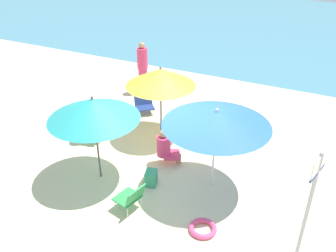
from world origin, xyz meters
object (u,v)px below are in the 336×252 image
object	(u,v)px
umbrella_blue	(217,118)
swim_ring	(203,228)
umbrella_yellow	(161,77)
umbrella_teal	(93,109)
beach_chair_a	(144,103)
warning_sign	(312,193)
beach_chair_c	(131,197)
person_a	(143,68)
beach_bag	(151,178)
person_b	(86,125)
beach_chair_b	(215,123)
person_c	(166,147)

from	to	relation	value
umbrella_blue	swim_ring	distance (m)	2.03
umbrella_yellow	umbrella_teal	size ratio (longest dim) A/B	0.97
umbrella_yellow	swim_ring	bearing A→B (deg)	-50.67
beach_chair_a	warning_sign	size ratio (longest dim) A/B	0.34
umbrella_blue	warning_sign	bearing A→B (deg)	-30.99
beach_chair_c	umbrella_yellow	bearing A→B (deg)	-61.66
umbrella_yellow	umbrella_teal	world-z (taller)	umbrella_teal
umbrella_blue	warning_sign	world-z (taller)	warning_sign
beach_chair_c	person_a	xyz separation A→B (m)	(-2.48, 4.88, 0.48)
umbrella_teal	beach_bag	xyz separation A→B (m)	(1.11, 0.25, -1.49)
umbrella_blue	person_b	size ratio (longest dim) A/B	2.22
person_b	beach_chair_a	bearing A→B (deg)	68.40
beach_chair_b	person_c	world-z (taller)	person_c
warning_sign	beach_bag	distance (m)	3.35
umbrella_yellow	warning_sign	distance (m)	4.57
beach_chair_b	person_b	distance (m)	3.24
beach_chair_b	beach_chair_a	bearing A→B (deg)	-13.53
beach_chair_c	beach_bag	bearing A→B (deg)	-74.08
umbrella_blue	beach_chair_c	size ratio (longest dim) A/B	3.44
umbrella_blue	umbrella_teal	bearing A→B (deg)	-162.33
umbrella_yellow	person_b	xyz separation A→B (m)	(-1.49, -1.12, -1.11)
umbrella_yellow	beach_chair_a	xyz separation A→B (m)	(-1.00, 0.89, -1.30)
beach_chair_b	person_c	size ratio (longest dim) A/B	0.72
beach_chair_a	person_b	size ratio (longest dim) A/B	0.76
person_a	beach_bag	world-z (taller)	person_a
person_c	warning_sign	distance (m)	3.55
warning_sign	swim_ring	bearing A→B (deg)	-161.77
beach_chair_b	person_a	world-z (taller)	person_a
beach_bag	person_a	bearing A→B (deg)	121.26
beach_chair_b	beach_bag	bearing A→B (deg)	72.02
beach_bag	beach_chair_a	bearing A→B (deg)	121.72
beach_chair_a	person_b	xyz separation A→B (m)	(-0.49, -2.01, 0.19)
beach_chair_c	person_b	distance (m)	2.81
umbrella_teal	person_b	xyz separation A→B (m)	(-1.11, 1.03, -1.17)
warning_sign	beach_chair_b	bearing A→B (deg)	143.00
beach_chair_c	beach_bag	size ratio (longest dim) A/B	1.93
beach_chair_b	person_a	xyz separation A→B (m)	(-2.95, 1.49, 0.48)
person_b	warning_sign	distance (m)	5.54
umbrella_teal	warning_sign	distance (m)	4.20
umbrella_teal	swim_ring	world-z (taller)	umbrella_teal
umbrella_teal	person_a	bearing A→B (deg)	107.25
beach_chair_a	umbrella_blue	bearing A→B (deg)	10.83
person_a	umbrella_blue	bearing A→B (deg)	-101.99
umbrella_blue	umbrella_yellow	xyz separation A→B (m)	(-1.90, 1.42, -0.04)
umbrella_yellow	person_a	size ratio (longest dim) A/B	1.13
umbrella_teal	warning_sign	xyz separation A→B (m)	(4.17, -0.40, -0.28)
umbrella_blue	beach_chair_b	bearing A→B (deg)	107.81
swim_ring	warning_sign	bearing A→B (deg)	3.97
person_a	beach_bag	bearing A→B (deg)	-116.40
beach_chair_a	person_a	world-z (taller)	person_a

